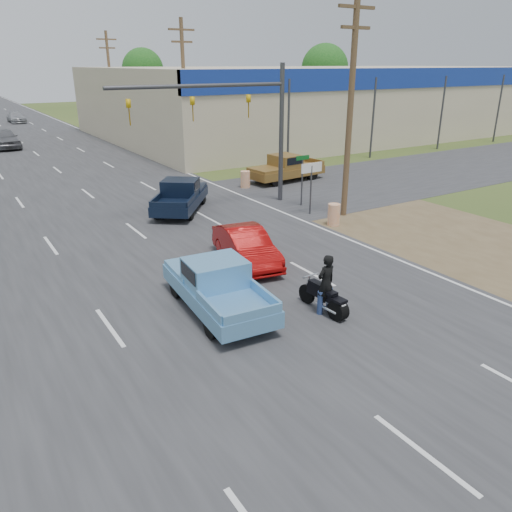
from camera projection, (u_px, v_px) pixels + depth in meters
ground at (423, 454)px, 9.51m from camera, size 200.00×200.00×0.00m
main_road at (36, 154)px, 41.06m from camera, size 15.00×180.00×0.02m
cross_road at (121, 220)px, 23.71m from camera, size 120.00×10.00×0.02m
dirt_verge at (412, 226)px, 22.87m from camera, size 8.00×18.00×0.01m
big_box_store at (336, 98)px, 55.73m from camera, size 50.00×28.10×6.60m
utility_pole_1 at (351, 102)px, 22.57m from camera, size 2.00×0.28×10.00m
utility_pole_2 at (184, 87)px, 36.77m from camera, size 2.00×0.28×10.00m
utility_pole_3 at (110, 81)px, 50.97m from camera, size 2.00×0.28×10.00m
tree_3 at (325, 68)px, 89.86m from camera, size 8.40×8.40×10.40m
tree_5 at (143, 69)px, 97.26m from camera, size 7.98×7.98×9.88m
barrel_0 at (334, 215)px, 22.78m from camera, size 0.56×0.56×1.00m
barrel_1 at (245, 179)px, 29.68m from camera, size 0.56×0.56×1.00m
lane_sign at (311, 176)px, 23.95m from camera, size 1.20×0.08×2.52m
street_name_sign at (302, 175)px, 25.54m from camera, size 0.80×0.08×2.61m
signal_mast at (236, 111)px, 24.09m from camera, size 9.12×0.40×7.00m
red_convertible at (246, 247)px, 18.32m from camera, size 2.07×4.20×1.32m
motorcycle at (326, 300)px, 14.70m from camera, size 0.61×1.99×1.01m
rider at (326, 286)px, 14.58m from camera, size 0.66×0.46×1.74m
blue_pickup at (216, 284)px, 14.87m from camera, size 2.22×4.92×1.59m
navy_pickup at (181, 195)px, 24.94m from camera, size 4.41×4.93×1.60m
brown_pickup at (285, 168)px, 31.24m from camera, size 5.16×2.38×1.66m
distant_car_grey at (4, 139)px, 43.34m from camera, size 2.37×5.14×1.70m
distant_car_silver at (16, 117)px, 62.36m from camera, size 1.91×4.52×1.30m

